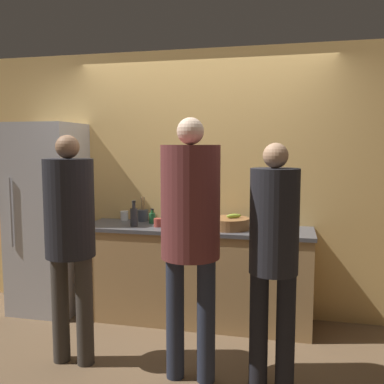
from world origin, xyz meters
TOP-DOWN VIEW (x-y plane):
  - ground_plane at (0.00, 0.00)m, footprint 14.00×14.00m
  - wall_back at (0.00, 0.61)m, footprint 5.20×0.06m
  - counter at (0.00, 0.33)m, footprint 2.15×0.59m
  - refrigerator at (-1.53, 0.29)m, footprint 0.66×0.63m
  - person_left at (-0.75, -0.67)m, footprint 0.37×0.37m
  - person_center at (0.18, -0.70)m, footprint 0.41×0.41m
  - person_right at (0.75, -0.66)m, footprint 0.33×0.33m
  - fruit_bowl at (0.31, 0.30)m, footprint 0.38×0.38m
  - utensil_crock at (-0.59, 0.50)m, footprint 0.11×0.11m
  - bottle_green at (-0.47, 0.41)m, footprint 0.06×0.06m
  - bottle_dark at (-0.58, 0.22)m, footprint 0.07×0.07m
  - bottle_clear at (-0.04, 0.45)m, footprint 0.06×0.06m
  - cup_red at (-0.36, 0.25)m, footprint 0.08×0.08m
  - cup_white at (-0.80, 0.52)m, footprint 0.08×0.08m

SIDE VIEW (x-z plane):
  - ground_plane at x=0.00m, z-range 0.00..0.00m
  - counter at x=0.00m, z-range 0.00..0.91m
  - refrigerator at x=-1.53m, z-range 0.00..1.89m
  - cup_red at x=-0.36m, z-range 0.91..0.99m
  - cup_white at x=-0.80m, z-range 0.91..1.00m
  - fruit_bowl at x=0.31m, z-range 0.89..1.03m
  - bottle_green at x=-0.47m, z-range 0.89..1.04m
  - utensil_crock at x=-0.59m, z-range 0.85..1.10m
  - person_right at x=0.75m, z-range 0.15..1.84m
  - bottle_clear at x=-0.04m, z-range 0.88..1.12m
  - bottle_dark at x=-0.58m, z-range 0.88..1.13m
  - person_left at x=-0.75m, z-range 0.18..1.93m
  - person_center at x=0.18m, z-range 0.22..2.08m
  - wall_back at x=0.00m, z-range 0.00..2.60m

